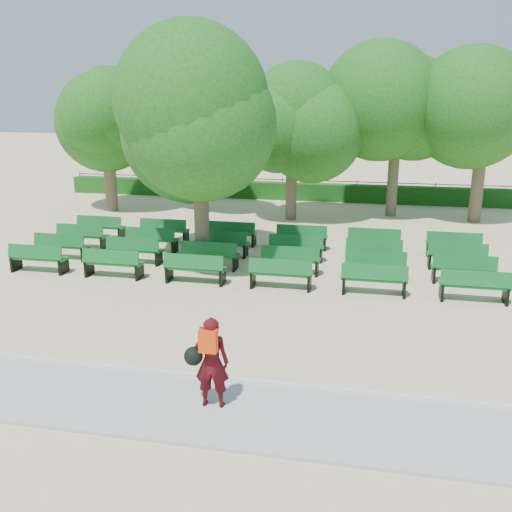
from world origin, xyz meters
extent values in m
plane|color=#CFB989|center=(0.00, 0.00, 0.00)|extent=(120.00, 120.00, 0.00)
cube|color=#A9AAA5|center=(0.00, -7.40, 0.03)|extent=(30.00, 2.20, 0.06)
cube|color=silver|center=(0.00, -6.25, 0.05)|extent=(30.00, 0.12, 0.10)
cube|color=#174F14|center=(0.00, 14.00, 0.45)|extent=(26.00, 0.70, 0.90)
cube|color=#105E24|center=(0.08, 1.84, 0.46)|extent=(1.86, 0.57, 0.06)
cube|color=#105E24|center=(0.08, 1.63, 0.72)|extent=(1.85, 0.20, 0.43)
cylinder|color=brown|center=(-1.55, 1.25, 1.72)|extent=(0.48, 0.48, 3.44)
ellipsoid|color=#1E5F19|center=(-1.55, 1.25, 4.74)|extent=(4.73, 4.73, 4.26)
imported|color=#42090E|center=(1.21, -7.25, 0.91)|extent=(0.65, 0.46, 1.70)
cube|color=red|center=(1.21, -7.44, 1.40)|extent=(0.32, 0.16, 0.40)
sphere|color=black|center=(0.89, -7.31, 1.03)|extent=(0.34, 0.34, 0.34)
camera|label=1|loc=(3.85, -16.12, 5.52)|focal=40.00mm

